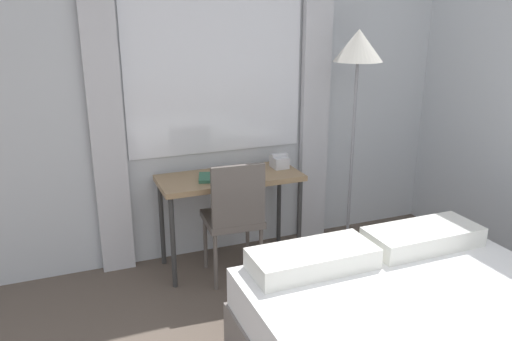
{
  "coord_description": "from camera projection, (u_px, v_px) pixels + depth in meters",
  "views": [
    {
      "loc": [
        -1.16,
        -0.5,
        1.9
      ],
      "look_at": [
        0.04,
        2.49,
        0.88
      ],
      "focal_mm": 35.0,
      "sensor_mm": 36.0,
      "label": 1
    }
  ],
  "objects": [
    {
      "name": "desk_chair",
      "position": [
        234.0,
        213.0,
        3.58
      ],
      "size": [
        0.43,
        0.43,
        0.92
      ],
      "rotation": [
        0.0,
        0.0,
        -0.07
      ],
      "color": "#59514C",
      "rests_on": "ground_plane"
    },
    {
      "name": "desk",
      "position": [
        230.0,
        185.0,
        3.78
      ],
      "size": [
        1.08,
        0.46,
        0.73
      ],
      "color": "#937551",
      "rests_on": "ground_plane"
    },
    {
      "name": "wall_back_with_window",
      "position": [
        216.0,
        88.0,
        3.85
      ],
      "size": [
        4.97,
        0.13,
        2.7
      ],
      "color": "silver",
      "rests_on": "ground_plane"
    },
    {
      "name": "standing_lamp",
      "position": [
        358.0,
        62.0,
        3.78
      ],
      "size": [
        0.37,
        0.37,
        1.79
      ],
      "color": "#4C4C51",
      "rests_on": "ground_plane"
    },
    {
      "name": "book",
      "position": [
        217.0,
        177.0,
        3.68
      ],
      "size": [
        0.32,
        0.28,
        0.02
      ],
      "rotation": [
        0.0,
        0.0,
        -0.3
      ],
      "color": "#33664C",
      "rests_on": "desk"
    },
    {
      "name": "telephone",
      "position": [
        279.0,
        162.0,
        3.94
      ],
      "size": [
        0.13,
        0.14,
        0.11
      ],
      "color": "silver",
      "rests_on": "desk"
    }
  ]
}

